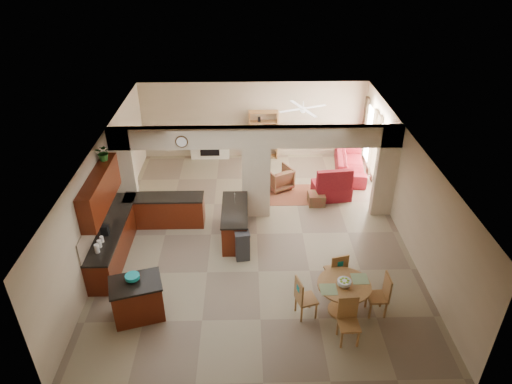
{
  "coord_description": "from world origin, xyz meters",
  "views": [
    {
      "loc": [
        -0.27,
        -10.37,
        7.51
      ],
      "look_at": [
        -0.02,
        0.3,
        1.19
      ],
      "focal_mm": 32.0,
      "sensor_mm": 36.0,
      "label": 1
    }
  ],
  "objects_px": {
    "kitchen_island": "(138,299)",
    "dining_table": "(343,293)",
    "armchair": "(279,178)",
    "sofa": "(350,163)"
  },
  "relations": [
    {
      "from": "sofa",
      "to": "dining_table",
      "type": "bearing_deg",
      "value": 174.9
    },
    {
      "from": "armchair",
      "to": "kitchen_island",
      "type": "bearing_deg",
      "value": 30.88
    },
    {
      "from": "kitchen_island",
      "to": "dining_table",
      "type": "distance_m",
      "value": 4.48
    },
    {
      "from": "dining_table",
      "to": "sofa",
      "type": "bearing_deg",
      "value": 77.19
    },
    {
      "from": "kitchen_island",
      "to": "armchair",
      "type": "relative_size",
      "value": 1.59
    },
    {
      "from": "kitchen_island",
      "to": "armchair",
      "type": "bearing_deg",
      "value": 42.44
    },
    {
      "from": "kitchen_island",
      "to": "dining_table",
      "type": "bearing_deg",
      "value": -15.64
    },
    {
      "from": "kitchen_island",
      "to": "dining_table",
      "type": "xyz_separation_m",
      "value": [
        4.48,
        0.02,
        0.05
      ]
    },
    {
      "from": "armchair",
      "to": "dining_table",
      "type": "bearing_deg",
      "value": 73.15
    },
    {
      "from": "dining_table",
      "to": "sofa",
      "type": "height_order",
      "value": "dining_table"
    }
  ]
}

